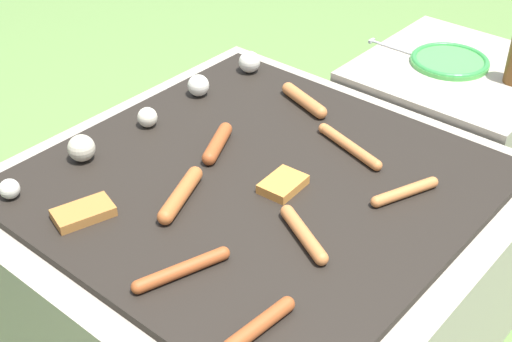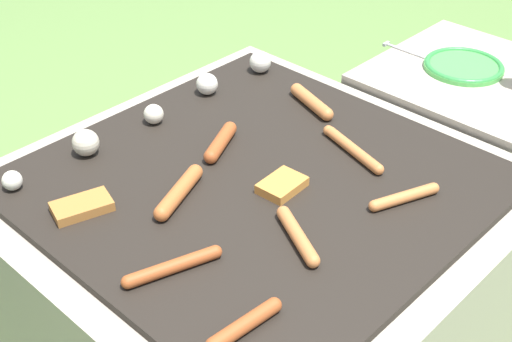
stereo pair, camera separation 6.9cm
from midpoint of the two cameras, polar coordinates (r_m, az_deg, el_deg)
The scene contains 16 objects.
ground_plane at distance 1.74m, azimuth 1.16°, elevation -11.93°, with size 14.00×14.00×0.00m, color #608442.
grill at distance 1.60m, azimuth 1.25°, elevation -6.83°, with size 0.96×0.96×0.42m.
side_ledge at distance 2.07m, azimuth 16.97°, elevation 2.35°, with size 0.50×0.48×0.42m.
sausage_front_left at distance 1.44m, azimuth 13.15°, elevation -2.06°, with size 0.15×0.07×0.02m.
sausage_front_right at distance 1.41m, azimuth -4.78°, elevation -1.70°, with size 0.17×0.09×0.03m.
sausage_mid_right at distance 1.31m, azimuth 4.86°, elevation -5.21°, with size 0.09×0.15×0.03m.
sausage_mid_left at distance 1.56m, azimuth 9.06°, elevation 1.68°, with size 0.07×0.19×0.02m.
sausage_back_left at distance 1.15m, azimuth 0.83°, elevation -12.24°, with size 0.15×0.04×0.03m.
sausage_back_right at distance 1.25m, azimuth -5.09°, elevation -7.65°, with size 0.18×0.08×0.02m.
sausage_front_center at distance 1.55m, azimuth -1.58°, elevation 2.31°, with size 0.14×0.08×0.03m.
sausage_back_center at distance 1.72m, azimuth 5.61°, elevation 5.53°, with size 0.07×0.16×0.03m.
bread_slice_left at distance 1.41m, azimuth -12.40°, elevation -2.82°, with size 0.13×0.09×0.02m.
bread_slice_center at distance 1.43m, azimuth 3.48°, elevation -1.16°, with size 0.10×0.07×0.02m.
mushroom_row at distance 1.68m, azimuth -6.06°, elevation 5.20°, with size 0.77×0.07×0.06m.
plate_colorful at distance 1.98m, azimuth 17.26°, elevation 8.02°, with size 0.21×0.21×0.02m.
fork_utensil at distance 2.03m, azimuth 13.23°, elevation 9.21°, with size 0.02×0.19×0.01m.
Camera 2 is at (-0.86, -0.82, 1.27)m, focal length 50.00 mm.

